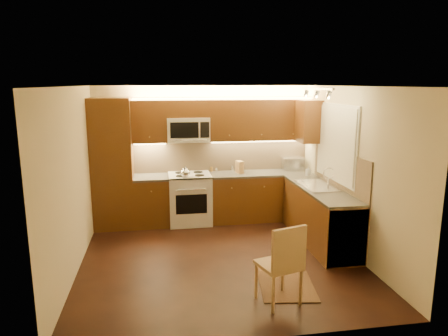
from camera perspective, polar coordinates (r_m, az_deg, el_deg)
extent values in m
cube|color=black|center=(6.22, -0.55, -12.44)|extent=(4.00, 4.00, 0.01)
cube|color=beige|center=(5.68, -0.60, 11.27)|extent=(4.00, 4.00, 0.01)
cube|color=beige|center=(7.77, -2.84, 2.10)|extent=(4.00, 0.01, 2.50)
cube|color=beige|center=(3.93, 3.93, -7.52)|extent=(4.00, 0.01, 2.50)
cube|color=beige|center=(5.87, -20.28, -1.77)|extent=(0.01, 4.00, 2.50)
cube|color=beige|center=(6.43, 17.33, -0.44)|extent=(0.01, 4.00, 2.50)
cube|color=#4C2A10|center=(7.48, -15.22, 0.56)|extent=(0.70, 0.60, 2.30)
cube|color=#4C2A10|center=(7.61, -9.96, -4.60)|extent=(0.62, 0.60, 0.86)
cube|color=#33312E|center=(7.50, -10.08, -1.30)|extent=(0.62, 0.60, 0.04)
cube|color=#4C2A10|center=(7.84, 5.07, -3.98)|extent=(1.92, 0.60, 0.86)
cube|color=#33312E|center=(7.73, 5.13, -0.76)|extent=(1.92, 0.60, 0.04)
cube|color=#4C2A10|center=(6.87, 13.17, -6.54)|extent=(0.60, 2.00, 0.86)
cube|color=#33312E|center=(6.74, 13.34, -2.90)|extent=(0.60, 2.00, 0.04)
cube|color=silver|center=(6.26, 15.62, -8.46)|extent=(0.58, 0.60, 0.84)
cube|color=tan|center=(7.81, -0.27, 1.80)|extent=(3.30, 0.02, 0.60)
cube|color=tan|center=(6.79, 15.73, -0.15)|extent=(0.02, 2.00, 0.60)
cube|color=#4C2A10|center=(7.46, -10.35, 6.38)|extent=(0.62, 0.35, 0.75)
cube|color=#4C2A10|center=(7.70, 5.03, 6.68)|extent=(1.92, 0.35, 0.75)
cube|color=#4C2A10|center=(7.47, -5.06, 8.22)|extent=(0.76, 0.35, 0.31)
cube|color=#4C2A10|center=(7.54, 11.66, 6.38)|extent=(0.35, 0.50, 0.75)
cube|color=silver|center=(6.85, 15.35, 3.37)|extent=(0.03, 1.44, 1.24)
cube|color=silver|center=(6.84, 15.20, 3.37)|extent=(0.02, 1.36, 1.16)
cube|color=silver|center=(6.48, 12.76, 10.69)|extent=(0.04, 1.20, 0.03)
cube|color=silver|center=(8.02, 9.49, 0.59)|extent=(0.41, 0.32, 0.24)
cube|color=#9C7846|center=(7.65, 2.18, 0.14)|extent=(0.14, 0.18, 0.22)
cylinder|color=silver|center=(7.69, -1.02, -0.29)|extent=(0.04, 0.04, 0.09)
cylinder|color=olive|center=(7.78, -1.74, -0.17)|extent=(0.05, 0.05, 0.09)
cylinder|color=silver|center=(7.84, 1.17, -0.01)|extent=(0.05, 0.05, 0.10)
cylinder|color=#9A5C2E|center=(7.81, 2.61, -0.07)|extent=(0.05, 0.05, 0.10)
imported|color=silver|center=(7.59, 11.61, -0.39)|extent=(0.08, 0.09, 0.17)
cube|color=black|center=(5.58, 8.55, -15.47)|extent=(0.81, 1.09, 0.01)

